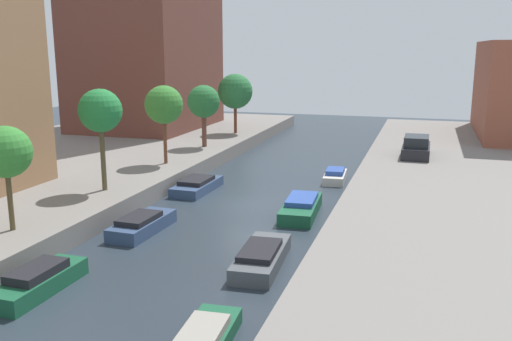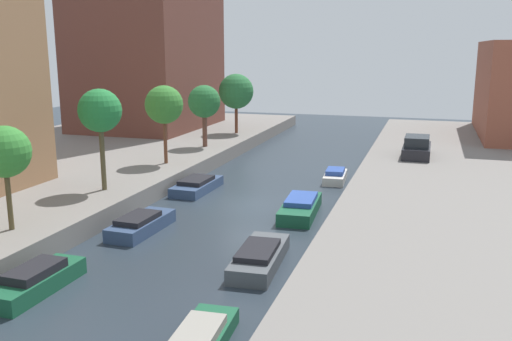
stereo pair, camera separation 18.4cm
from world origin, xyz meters
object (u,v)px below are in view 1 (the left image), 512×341
at_px(street_tree_5, 235,92).
at_px(moored_boat_left_1, 39,281).
at_px(street_tree_1, 5,152).
at_px(moored_boat_right_2, 261,257).
at_px(street_tree_3, 164,105).
at_px(moored_boat_right_4, 335,176).
at_px(parked_car, 416,148).
at_px(moored_boat_right_3, 301,207).
at_px(moored_boat_left_3, 197,185).
at_px(street_tree_4, 204,102).
at_px(moored_boat_left_2, 142,224).
at_px(street_tree_2, 100,112).

bearing_deg(street_tree_5, moored_boat_left_1, -83.60).
relative_size(street_tree_1, moored_boat_left_1, 1.10).
relative_size(moored_boat_left_1, moored_boat_right_2, 0.87).
height_order(street_tree_3, moored_boat_right_4, street_tree_3).
distance_m(parked_car, moored_boat_right_3, 13.46).
relative_size(moored_boat_left_3, moored_boat_right_4, 1.31).
height_order(street_tree_1, moored_boat_left_3, street_tree_1).
distance_m(street_tree_4, moored_boat_left_2, 17.42).
bearing_deg(street_tree_4, street_tree_5, 90.00).
xyz_separation_m(street_tree_5, moored_boat_right_4, (10.54, -11.17, -4.25)).
height_order(street_tree_1, street_tree_5, street_tree_5).
distance_m(moored_boat_left_3, moored_boat_right_2, 12.01).
bearing_deg(street_tree_3, moored_boat_left_1, -78.53).
bearing_deg(street_tree_1, moored_boat_right_4, 57.23).
bearing_deg(parked_car, moored_boat_right_4, -135.07).
distance_m(moored_boat_left_1, moored_boat_left_2, 6.76).
bearing_deg(street_tree_5, street_tree_4, -90.00).
bearing_deg(street_tree_3, street_tree_1, -90.00).
bearing_deg(street_tree_2, moored_boat_left_2, -38.21).
height_order(street_tree_4, parked_car, street_tree_4).
bearing_deg(street_tree_2, moored_boat_right_3, 10.85).
xyz_separation_m(street_tree_2, parked_car, (15.28, 14.28, -3.49)).
bearing_deg(street_tree_1, street_tree_5, 90.00).
xyz_separation_m(street_tree_5, moored_boat_left_2, (3.71, -23.64, -4.21)).
bearing_deg(parked_car, street_tree_1, -125.91).
relative_size(street_tree_3, moored_boat_right_3, 1.06).
bearing_deg(street_tree_1, moored_boat_left_2, 46.46).
bearing_deg(moored_boat_left_3, moored_boat_left_2, -86.06).
distance_m(moored_boat_right_3, moored_boat_right_4, 7.64).
relative_size(parked_car, moored_boat_right_4, 1.36).
bearing_deg(parked_car, moored_boat_left_2, -123.93).
bearing_deg(moored_boat_right_2, parked_car, 74.98).
distance_m(moored_boat_left_3, moored_boat_right_3, 7.40).
relative_size(street_tree_4, moored_boat_right_4, 1.44).
relative_size(street_tree_2, moored_boat_right_4, 1.65).
bearing_deg(moored_boat_left_1, street_tree_4, 98.33).
height_order(street_tree_2, parked_car, street_tree_2).
xyz_separation_m(moored_boat_left_1, moored_boat_right_3, (6.64, 11.60, -0.02)).
bearing_deg(street_tree_2, street_tree_4, 90.00).
height_order(moored_boat_left_3, moored_boat_right_4, moored_boat_right_4).
height_order(street_tree_2, moored_boat_right_4, street_tree_2).
xyz_separation_m(street_tree_2, moored_boat_right_2, (10.06, -5.15, -4.72)).
bearing_deg(moored_boat_right_3, moored_boat_right_4, 86.34).
xyz_separation_m(street_tree_1, street_tree_3, (-0.00, 13.95, 0.53)).
bearing_deg(street_tree_5, street_tree_3, -90.00).
bearing_deg(moored_boat_right_4, moored_boat_right_2, -91.84).
bearing_deg(moored_boat_left_3, parked_car, 38.40).
bearing_deg(parked_car, street_tree_2, -136.94).
bearing_deg(moored_boat_left_1, street_tree_1, 140.09).
distance_m(street_tree_5, moored_boat_left_1, 30.87).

